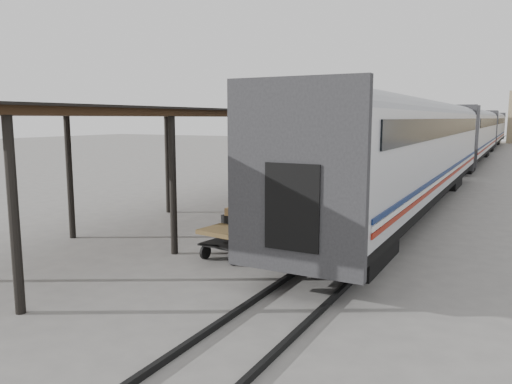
{
  "coord_description": "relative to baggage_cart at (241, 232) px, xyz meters",
  "views": [
    {
      "loc": [
        7.24,
        -13.15,
        3.85
      ],
      "look_at": [
        0.43,
        -0.38,
        1.7
      ],
      "focal_mm": 35.0,
      "sensor_mm": 36.0,
      "label": 1
    }
  ],
  "objects": [
    {
      "name": "ground",
      "position": [
        -0.36,
        1.17,
        -0.65
      ],
      "size": [
        160.0,
        160.0,
        0.0
      ],
      "primitive_type": "plane",
      "color": "slate",
      "rests_on": "ground"
    },
    {
      "name": "train",
      "position": [
        2.83,
        34.97,
        2.04
      ],
      "size": [
        3.45,
        76.01,
        4.01
      ],
      "color": "silver",
      "rests_on": "ground"
    },
    {
      "name": "canopy",
      "position": [
        -3.76,
        25.17,
        3.36
      ],
      "size": [
        4.9,
        64.3,
        4.15
      ],
      "color": "#422B19",
      "rests_on": "ground"
    },
    {
      "name": "rails",
      "position": [
        2.84,
        35.17,
        -0.59
      ],
      "size": [
        1.54,
        150.0,
        0.12
      ],
      "color": "black",
      "rests_on": "ground"
    },
    {
      "name": "building_left",
      "position": [
        -10.36,
        83.17,
        2.35
      ],
      "size": [
        12.0,
        8.0,
        6.0
      ],
      "primitive_type": "cube",
      "color": "tan",
      "rests_on": "ground"
    },
    {
      "name": "baggage_cart",
      "position": [
        0.0,
        0.0,
        0.0
      ],
      "size": [
        1.56,
        2.55,
        0.86
      ],
      "rotation": [
        0.0,
        0.0,
        -0.13
      ],
      "color": "brown",
      "rests_on": "ground"
    },
    {
      "name": "suitcase_stack",
      "position": [
        -0.09,
        0.37,
        0.43
      ],
      "size": [
        1.3,
        1.01,
        0.6
      ],
      "rotation": [
        0.0,
        0.0,
        -0.13
      ],
      "color": "#343336",
      "rests_on": "baggage_cart"
    },
    {
      "name": "luggage_tug",
      "position": [
        -3.47,
        21.3,
        0.03
      ],
      "size": [
        1.31,
        1.83,
        1.48
      ],
      "rotation": [
        0.0,
        0.0,
        0.19
      ],
      "color": "maroon",
      "rests_on": "ground"
    },
    {
      "name": "porter",
      "position": [
        0.25,
        -0.65,
        0.99
      ],
      "size": [
        0.52,
        0.65,
        1.56
      ],
      "primitive_type": "imported",
      "rotation": [
        0.0,
        0.0,
        1.28
      ],
      "color": "navy",
      "rests_on": "baggage_cart"
    },
    {
      "name": "pedestrian",
      "position": [
        -2.44,
        13.04,
        0.17
      ],
      "size": [
        1.02,
        0.6,
        1.63
      ],
      "primitive_type": "imported",
      "rotation": [
        0.0,
        0.0,
        3.36
      ],
      "color": "black",
      "rests_on": "ground"
    }
  ]
}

